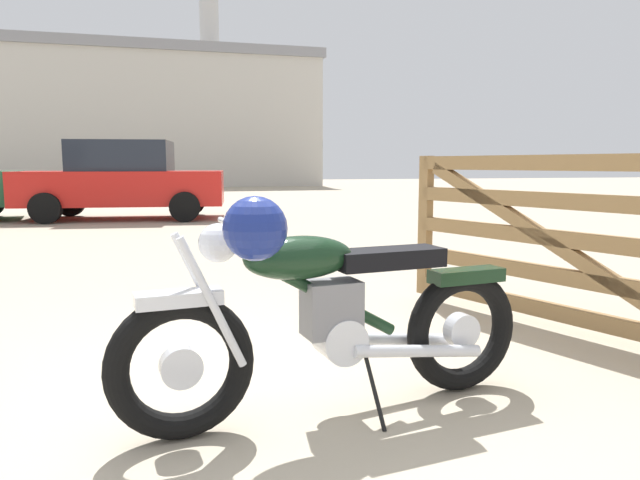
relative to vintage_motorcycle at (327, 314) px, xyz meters
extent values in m
plane|color=tan|center=(-0.30, 0.15, -0.49)|extent=(80.00, 80.00, 0.00)
torus|color=black|center=(-0.66, -0.07, -0.17)|extent=(0.65, 0.20, 0.64)
cylinder|color=silver|center=(-0.66, -0.07, -0.17)|extent=(0.19, 0.11, 0.18)
torus|color=black|center=(0.76, 0.14, -0.17)|extent=(0.65, 0.20, 0.64)
cylinder|color=silver|center=(0.76, 0.14, -0.17)|extent=(0.19, 0.11, 0.18)
cube|color=silver|center=(-0.66, -0.07, 0.13)|extent=(0.38, 0.18, 0.06)
cube|color=black|center=(0.78, 0.14, 0.12)|extent=(0.41, 0.19, 0.07)
cylinder|color=silver|center=(-0.53, -0.13, 0.11)|extent=(0.29, 0.08, 0.58)
cylinder|color=silver|center=(-0.55, 0.02, 0.11)|extent=(0.29, 0.08, 0.58)
sphere|color=silver|center=(-0.49, -0.05, 0.35)|extent=(0.17, 0.17, 0.17)
cylinder|color=silver|center=(-0.41, -0.03, 0.42)|extent=(0.12, 0.62, 0.03)
sphere|color=navy|center=(-0.37, -0.33, 0.44)|extent=(0.25, 0.25, 0.25)
cylinder|color=black|center=(-0.01, 0.02, 0.09)|extent=(0.76, 0.16, 0.47)
ellipsoid|color=black|center=(-0.13, 0.01, 0.27)|extent=(0.55, 0.29, 0.20)
cube|color=black|center=(0.33, 0.07, 0.24)|extent=(0.56, 0.28, 0.09)
cube|color=slate|center=(0.03, 0.03, 0.02)|extent=(0.28, 0.22, 0.26)
cylinder|color=silver|center=(0.07, 0.04, -0.13)|extent=(0.25, 0.23, 0.22)
cylinder|color=silver|center=(0.46, -0.01, -0.21)|extent=(0.70, 0.16, 0.14)
cylinder|color=silver|center=(0.43, 0.19, -0.21)|extent=(0.70, 0.16, 0.14)
cylinder|color=black|center=(0.19, -0.12, -0.33)|extent=(0.05, 0.24, 0.33)
cube|color=olive|center=(1.43, 2.10, 0.16)|extent=(0.11, 0.12, 1.20)
cube|color=olive|center=(1.87, 0.98, -0.34)|extent=(0.95, 2.26, 0.11)
cube|color=olive|center=(1.87, 0.98, -0.08)|extent=(0.95, 2.26, 0.11)
cube|color=olive|center=(1.87, 0.98, 0.18)|extent=(0.95, 2.26, 0.11)
cube|color=olive|center=(1.87, 0.98, 0.44)|extent=(0.95, 2.26, 0.11)
cube|color=olive|center=(1.87, 0.98, 0.70)|extent=(0.95, 2.26, 0.11)
cube|color=olive|center=(1.87, 0.98, 0.16)|extent=(0.87, 2.08, 1.08)
cylinder|color=black|center=(-0.35, 11.24, -0.18)|extent=(0.64, 0.26, 0.62)
cylinder|color=black|center=(-0.53, 9.53, -0.18)|extent=(0.64, 0.26, 0.62)
cylinder|color=black|center=(-3.04, 11.52, -0.18)|extent=(0.64, 0.26, 0.62)
cylinder|color=black|center=(-3.21, 9.80, -0.18)|extent=(0.64, 0.26, 0.62)
cube|color=red|center=(-1.78, 10.52, 0.18)|extent=(4.35, 2.14, 0.72)
cube|color=#232833|center=(-1.78, 10.52, 0.86)|extent=(2.15, 1.76, 0.64)
cube|color=beige|center=(-3.96, 32.63, 2.86)|extent=(21.79, 11.22, 6.70)
cube|color=gray|center=(-3.96, 32.63, 6.46)|extent=(22.10, 11.53, 0.50)
camera|label=1|loc=(-0.65, -2.51, 0.69)|focal=32.29mm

